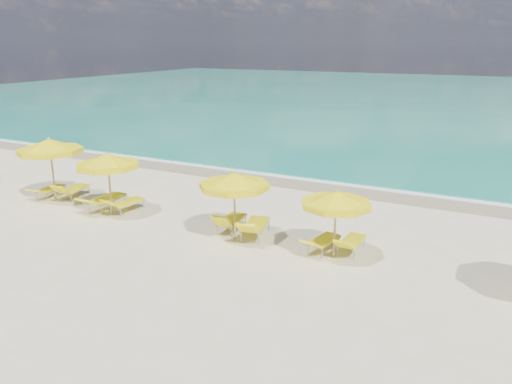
% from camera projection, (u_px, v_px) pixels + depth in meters
% --- Properties ---
extents(ground_plane, '(120.00, 120.00, 0.00)m').
position_uv_depth(ground_plane, '(235.00, 239.00, 16.14)').
color(ground_plane, beige).
extents(ocean, '(120.00, 80.00, 0.30)m').
position_uv_depth(ocean, '(440.00, 97.00, 57.10)').
color(ocean, '#157961').
rests_on(ocean, ground).
extents(wet_sand_band, '(120.00, 2.60, 0.01)m').
position_uv_depth(wet_sand_band, '(315.00, 184.00, 22.45)').
color(wet_sand_band, tan).
rests_on(wet_sand_band, ground).
extents(foam_line, '(120.00, 1.20, 0.03)m').
position_uv_depth(foam_line, '(321.00, 179.00, 23.13)').
color(foam_line, white).
rests_on(foam_line, ground).
extents(whitecap_near, '(14.00, 0.36, 0.05)m').
position_uv_depth(whitecap_near, '(281.00, 137.00, 33.24)').
color(whitecap_near, white).
rests_on(whitecap_near, ground).
extents(umbrella_2, '(2.68, 2.68, 2.56)m').
position_uv_depth(umbrella_2, '(50.00, 147.00, 19.56)').
color(umbrella_2, tan).
rests_on(umbrella_2, ground).
extents(umbrella_3, '(3.04, 3.04, 2.34)m').
position_uv_depth(umbrella_3, '(108.00, 161.00, 17.98)').
color(umbrella_3, tan).
rests_on(umbrella_3, ground).
extents(umbrella_4, '(2.88, 2.88, 2.28)m').
position_uv_depth(umbrella_4, '(234.00, 181.00, 15.61)').
color(umbrella_4, tan).
rests_on(umbrella_4, ground).
extents(umbrella_5, '(2.10, 2.10, 2.11)m').
position_uv_depth(umbrella_5, '(336.00, 200.00, 14.30)').
color(umbrella_5, tan).
rests_on(umbrella_5, ground).
extents(lounger_2_left, '(0.73, 1.75, 0.61)m').
position_uv_depth(lounger_2_left, '(50.00, 192.00, 20.48)').
color(lounger_2_left, '#A5A8AD').
rests_on(lounger_2_left, ground).
extents(lounger_2_right, '(0.92, 1.88, 0.82)m').
position_uv_depth(lounger_2_right, '(74.00, 193.00, 20.33)').
color(lounger_2_right, '#A5A8AD').
rests_on(lounger_2_right, ground).
extents(lounger_3_left, '(0.71, 2.08, 0.78)m').
position_uv_depth(lounger_3_left, '(106.00, 203.00, 18.95)').
color(lounger_3_left, '#A5A8AD').
rests_on(lounger_3_left, ground).
extents(lounger_3_right, '(0.75, 1.80, 0.75)m').
position_uv_depth(lounger_3_right, '(127.00, 206.00, 18.70)').
color(lounger_3_right, '#A5A8AD').
rests_on(lounger_3_right, ground).
extents(lounger_4_left, '(0.80, 1.81, 0.88)m').
position_uv_depth(lounger_4_left, '(231.00, 224.00, 16.82)').
color(lounger_4_left, '#A5A8AD').
rests_on(lounger_4_left, ground).
extents(lounger_4_right, '(1.03, 2.05, 0.89)m').
position_uv_depth(lounger_4_right, '(255.00, 230.00, 16.27)').
color(lounger_4_right, '#A5A8AD').
rests_on(lounger_4_right, ground).
extents(lounger_5_left, '(0.81, 1.73, 0.65)m').
position_uv_depth(lounger_5_left, '(323.00, 245.00, 15.21)').
color(lounger_5_left, '#A5A8AD').
rests_on(lounger_5_left, ground).
extents(lounger_5_right, '(0.60, 1.68, 0.73)m').
position_uv_depth(lounger_5_right, '(351.00, 246.00, 15.10)').
color(lounger_5_right, '#A5A8AD').
rests_on(lounger_5_right, ground).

